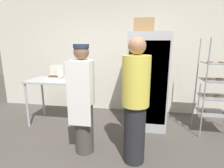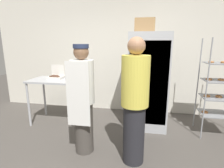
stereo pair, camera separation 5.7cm
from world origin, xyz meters
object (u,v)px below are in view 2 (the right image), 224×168
object	(u,v)px
refrigerator	(148,82)
person_baker	(83,99)
baking_rack	(220,89)
person_customer	(135,102)
cardboard_storage_box	(145,26)
blender_pitcher	(71,72)
donut_box	(56,77)

from	to	relation	value
refrigerator	person_baker	world-z (taller)	refrigerator
baking_rack	person_customer	xyz separation A→B (m)	(-1.45, -1.08, 0.02)
person_customer	cardboard_storage_box	bearing A→B (deg)	86.17
refrigerator	blender_pitcher	size ratio (longest dim) A/B	6.22
cardboard_storage_box	person_baker	world-z (taller)	cardboard_storage_box
donut_box	person_customer	xyz separation A→B (m)	(1.70, -1.07, -0.10)
donut_box	cardboard_storage_box	size ratio (longest dim) A/B	0.80
person_baker	person_customer	size ratio (longest dim) A/B	0.95
donut_box	refrigerator	bearing A→B (deg)	3.22
person_customer	person_baker	bearing A→B (deg)	172.35
person_baker	blender_pitcher	bearing A→B (deg)	120.66
cardboard_storage_box	person_customer	xyz separation A→B (m)	(-0.08, -1.24, -1.09)
refrigerator	donut_box	distance (m)	1.89
refrigerator	person_baker	xyz separation A→B (m)	(-0.95, -1.07, -0.07)
refrigerator	baking_rack	xyz separation A→B (m)	(1.26, -0.09, -0.06)
cardboard_storage_box	person_customer	bearing A→B (deg)	-93.83
baking_rack	donut_box	bearing A→B (deg)	-179.76
baking_rack	blender_pitcher	xyz separation A→B (m)	(-2.87, 0.13, 0.21)
blender_pitcher	person_customer	world-z (taller)	person_customer
blender_pitcher	person_customer	bearing A→B (deg)	-40.35
cardboard_storage_box	blender_pitcher	bearing A→B (deg)	-178.61
cardboard_storage_box	person_baker	size ratio (longest dim) A/B	0.23
cardboard_storage_box	baking_rack	bearing A→B (deg)	-6.93
blender_pitcher	person_baker	bearing A→B (deg)	-59.34
refrigerator	blender_pitcher	world-z (taller)	refrigerator
baking_rack	person_customer	distance (m)	1.81
person_customer	donut_box	bearing A→B (deg)	147.88
blender_pitcher	cardboard_storage_box	bearing A→B (deg)	1.39
refrigerator	person_customer	size ratio (longest dim) A/B	1.07
blender_pitcher	person_baker	size ratio (longest dim) A/B	0.18
refrigerator	donut_box	bearing A→B (deg)	-176.78
donut_box	blender_pitcher	distance (m)	0.32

